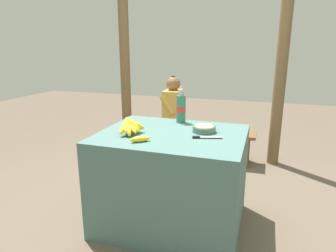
{
  "coord_description": "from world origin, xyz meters",
  "views": [
    {
      "loc": [
        0.67,
        -2.14,
        1.45
      ],
      "look_at": [
        -0.05,
        0.05,
        0.83
      ],
      "focal_mm": 32.0,
      "sensor_mm": 36.0,
      "label": 1
    }
  ],
  "objects_px": {
    "support_post_far": "(283,56)",
    "serving_bowl": "(204,128)",
    "knife": "(203,137)",
    "water_bottle": "(181,108)",
    "wooden_bench": "(193,133)",
    "banana_bunch_green": "(229,128)",
    "support_post_near": "(125,54)",
    "loose_banana_front": "(140,139)",
    "seated_vendor": "(170,112)",
    "banana_bunch_ripe": "(130,125)"
  },
  "relations": [
    {
      "from": "serving_bowl",
      "to": "banana_bunch_green",
      "type": "bearing_deg",
      "value": 88.1
    },
    {
      "from": "banana_bunch_ripe",
      "to": "seated_vendor",
      "type": "relative_size",
      "value": 0.26
    },
    {
      "from": "wooden_bench",
      "to": "support_post_near",
      "type": "relative_size",
      "value": 0.6
    },
    {
      "from": "banana_bunch_ripe",
      "to": "serving_bowl",
      "type": "bearing_deg",
      "value": 22.95
    },
    {
      "from": "water_bottle",
      "to": "knife",
      "type": "relative_size",
      "value": 1.48
    },
    {
      "from": "loose_banana_front",
      "to": "support_post_far",
      "type": "distance_m",
      "value": 2.23
    },
    {
      "from": "loose_banana_front",
      "to": "support_post_far",
      "type": "height_order",
      "value": "support_post_far"
    },
    {
      "from": "wooden_bench",
      "to": "seated_vendor",
      "type": "height_order",
      "value": "seated_vendor"
    },
    {
      "from": "banana_bunch_ripe",
      "to": "loose_banana_front",
      "type": "bearing_deg",
      "value": -47.6
    },
    {
      "from": "loose_banana_front",
      "to": "seated_vendor",
      "type": "relative_size",
      "value": 0.13
    },
    {
      "from": "banana_bunch_green",
      "to": "support_post_near",
      "type": "height_order",
      "value": "support_post_near"
    },
    {
      "from": "knife",
      "to": "support_post_far",
      "type": "height_order",
      "value": "support_post_far"
    },
    {
      "from": "serving_bowl",
      "to": "seated_vendor",
      "type": "height_order",
      "value": "seated_vendor"
    },
    {
      "from": "knife",
      "to": "support_post_far",
      "type": "relative_size",
      "value": 0.08
    },
    {
      "from": "knife",
      "to": "wooden_bench",
      "type": "relative_size",
      "value": 0.14
    },
    {
      "from": "banana_bunch_ripe",
      "to": "seated_vendor",
      "type": "distance_m",
      "value": 1.62
    },
    {
      "from": "banana_bunch_ripe",
      "to": "banana_bunch_green",
      "type": "relative_size",
      "value": 1.25
    },
    {
      "from": "serving_bowl",
      "to": "support_post_near",
      "type": "height_order",
      "value": "support_post_near"
    },
    {
      "from": "knife",
      "to": "loose_banana_front",
      "type": "bearing_deg",
      "value": -168.9
    },
    {
      "from": "loose_banana_front",
      "to": "knife",
      "type": "relative_size",
      "value": 0.65
    },
    {
      "from": "seated_vendor",
      "to": "banana_bunch_green",
      "type": "height_order",
      "value": "seated_vendor"
    },
    {
      "from": "wooden_bench",
      "to": "banana_bunch_green",
      "type": "relative_size",
      "value": 7.15
    },
    {
      "from": "knife",
      "to": "support_post_far",
      "type": "bearing_deg",
      "value": 54.51
    },
    {
      "from": "water_bottle",
      "to": "wooden_bench",
      "type": "bearing_deg",
      "value": 98.01
    },
    {
      "from": "banana_bunch_ripe",
      "to": "wooden_bench",
      "type": "bearing_deg",
      "value": 86.03
    },
    {
      "from": "seated_vendor",
      "to": "support_post_far",
      "type": "bearing_deg",
      "value": -173.14
    },
    {
      "from": "seated_vendor",
      "to": "support_post_near",
      "type": "xyz_separation_m",
      "value": [
        -0.71,
        0.19,
        0.72
      ]
    },
    {
      "from": "knife",
      "to": "wooden_bench",
      "type": "distance_m",
      "value": 1.69
    },
    {
      "from": "support_post_far",
      "to": "serving_bowl",
      "type": "bearing_deg",
      "value": -110.92
    },
    {
      "from": "loose_banana_front",
      "to": "support_post_near",
      "type": "bearing_deg",
      "value": 118.47
    },
    {
      "from": "serving_bowl",
      "to": "support_post_near",
      "type": "distance_m",
      "value": 2.17
    },
    {
      "from": "water_bottle",
      "to": "seated_vendor",
      "type": "xyz_separation_m",
      "value": [
        -0.47,
        1.13,
        -0.3
      ]
    },
    {
      "from": "loose_banana_front",
      "to": "seated_vendor",
      "type": "bearing_deg",
      "value": 101.04
    },
    {
      "from": "banana_bunch_ripe",
      "to": "water_bottle",
      "type": "relative_size",
      "value": 0.87
    },
    {
      "from": "banana_bunch_green",
      "to": "support_post_near",
      "type": "distance_m",
      "value": 1.73
    },
    {
      "from": "knife",
      "to": "banana_bunch_green",
      "type": "height_order",
      "value": "knife"
    },
    {
      "from": "support_post_near",
      "to": "seated_vendor",
      "type": "bearing_deg",
      "value": -14.67
    },
    {
      "from": "seated_vendor",
      "to": "banana_bunch_green",
      "type": "distance_m",
      "value": 0.79
    },
    {
      "from": "knife",
      "to": "seated_vendor",
      "type": "distance_m",
      "value": 1.72
    },
    {
      "from": "banana_bunch_ripe",
      "to": "loose_banana_front",
      "type": "xyz_separation_m",
      "value": [
        0.15,
        -0.17,
        -0.05
      ]
    },
    {
      "from": "loose_banana_front",
      "to": "banana_bunch_green",
      "type": "distance_m",
      "value": 1.87
    },
    {
      "from": "water_bottle",
      "to": "seated_vendor",
      "type": "distance_m",
      "value": 1.26
    },
    {
      "from": "wooden_bench",
      "to": "seated_vendor",
      "type": "bearing_deg",
      "value": -173.78
    },
    {
      "from": "serving_bowl",
      "to": "banana_bunch_green",
      "type": "xyz_separation_m",
      "value": [
        0.05,
        1.4,
        -0.36
      ]
    },
    {
      "from": "water_bottle",
      "to": "support_post_far",
      "type": "xyz_separation_m",
      "value": [
        0.85,
        1.31,
        0.42
      ]
    },
    {
      "from": "support_post_near",
      "to": "support_post_far",
      "type": "relative_size",
      "value": 1.0
    },
    {
      "from": "support_post_far",
      "to": "loose_banana_front",
      "type": "bearing_deg",
      "value": -116.61
    },
    {
      "from": "knife",
      "to": "support_post_far",
      "type": "xyz_separation_m",
      "value": [
        0.57,
        1.72,
        0.54
      ]
    },
    {
      "from": "water_bottle",
      "to": "wooden_bench",
      "type": "relative_size",
      "value": 0.2
    },
    {
      "from": "wooden_bench",
      "to": "support_post_far",
      "type": "height_order",
      "value": "support_post_far"
    }
  ]
}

